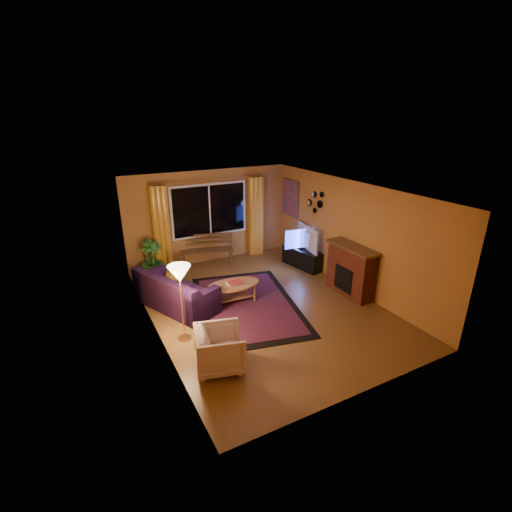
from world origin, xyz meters
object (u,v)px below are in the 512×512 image
sofa (176,291)px  floor_lamp (182,304)px  armchair (220,347)px  bench (208,258)px  tv_console (303,258)px  coffee_table (234,293)px

sofa → floor_lamp: floor_lamp is taller
sofa → armchair: armchair is taller
bench → sofa: (-1.41, -1.87, 0.17)m
armchair → tv_console: size_ratio=0.64×
sofa → tv_console: 3.67m
bench → armchair: (-1.38, -4.16, 0.18)m
sofa → armchair: (0.04, -2.29, 0.00)m
sofa → coffee_table: sofa is taller
sofa → tv_console: sofa is taller
bench → sofa: 2.35m
bench → tv_console: 2.56m
armchair → floor_lamp: size_ratio=0.53×
bench → floor_lamp: floor_lamp is taller
floor_lamp → coffee_table: 1.73m
bench → tv_console: bearing=-13.5°
bench → floor_lamp: size_ratio=0.96×
armchair → tv_console: bearing=-36.1°
bench → sofa: size_ratio=0.74×
sofa → bench: bearing=29.1°
sofa → armchair: bearing=-112.9°
armchair → floor_lamp: floor_lamp is taller
floor_lamp → coffee_table: floor_lamp is taller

